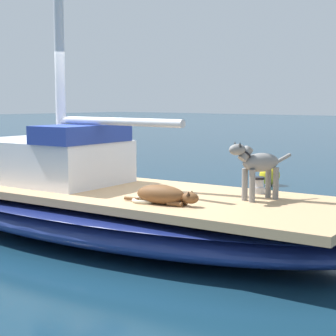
% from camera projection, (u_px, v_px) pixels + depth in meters
% --- Properties ---
extents(ground_plane, '(120.00, 120.00, 0.00)m').
position_uv_depth(ground_plane, '(112.00, 236.00, 7.56)').
color(ground_plane, '#143347').
extents(sailboat_main, '(3.25, 7.46, 0.66)m').
position_uv_depth(sailboat_main, '(111.00, 212.00, 7.51)').
color(sailboat_main, navy).
rests_on(sailboat_main, ground).
extents(cabin_house, '(1.62, 2.35, 0.84)m').
position_uv_depth(cabin_house, '(51.00, 158.00, 8.05)').
color(cabin_house, silver).
rests_on(cabin_house, sailboat_main).
extents(dog_grey, '(0.92, 0.39, 0.70)m').
position_uv_depth(dog_grey, '(258.00, 165.00, 6.52)').
color(dog_grey, gray).
rests_on(dog_grey, sailboat_main).
extents(dog_brown, '(0.38, 0.95, 0.22)m').
position_uv_depth(dog_brown, '(164.00, 195.00, 6.30)').
color(dog_brown, brown).
rests_on(dog_brown, sailboat_main).
extents(deck_winch, '(0.16, 0.16, 0.21)m').
position_uv_depth(deck_winch, '(259.00, 186.00, 7.04)').
color(deck_winch, '#B7B7BC').
rests_on(deck_winch, sailboat_main).
extents(coiled_rope, '(0.32, 0.32, 0.04)m').
position_uv_depth(coiled_rope, '(146.00, 200.00, 6.46)').
color(coiled_rope, beige).
rests_on(coiled_rope, sailboat_main).
extents(mooring_buoy, '(0.44, 0.44, 0.44)m').
position_uv_depth(mooring_buoy, '(270.00, 175.00, 12.09)').
color(mooring_buoy, yellow).
rests_on(mooring_buoy, ground).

